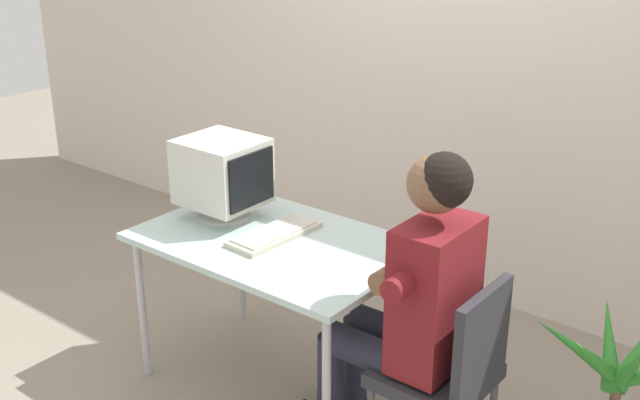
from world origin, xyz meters
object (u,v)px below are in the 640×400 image
object	(u,v)px
desk	(276,251)
person_seated	(412,296)
crt_monitor	(223,173)
keyboard	(275,234)
office_chair	(450,368)

from	to	relation	value
desk	person_seated	bearing A→B (deg)	-3.62
desk	person_seated	xyz separation A→B (m)	(0.74, -0.05, 0.04)
desk	crt_monitor	distance (m)	0.45
keyboard	desk	bearing A→B (deg)	-43.41
crt_monitor	desk	bearing A→B (deg)	-6.51
desk	person_seated	distance (m)	0.74
crt_monitor	keyboard	distance (m)	0.39
person_seated	office_chair	bearing A→B (deg)	0.00
desk	office_chair	world-z (taller)	office_chair
desk	crt_monitor	bearing A→B (deg)	173.49
keyboard	office_chair	world-z (taller)	office_chair
desk	office_chair	xyz separation A→B (m)	(0.92, -0.05, -0.21)
crt_monitor	office_chair	world-z (taller)	crt_monitor
desk	keyboard	xyz separation A→B (m)	(-0.02, 0.02, 0.07)
keyboard	office_chair	xyz separation A→B (m)	(0.95, -0.07, -0.28)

